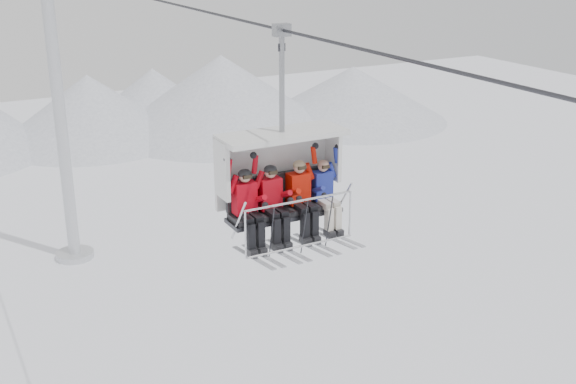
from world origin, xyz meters
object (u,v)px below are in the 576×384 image
skier_far_right (325,193)px  lift_tower_right (63,143)px  chairlift_carrier (279,171)px  skier_center_left (273,201)px  skier_far_left (247,206)px  skier_center_right (301,196)px

skier_far_right → lift_tower_right: bearing=92.2°
chairlift_carrier → skier_far_right: chairlift_carrier is taller
skier_center_left → chairlift_carrier: bearing=46.0°
chairlift_carrier → skier_far_left: (-0.81, -0.30, -0.47)m
skier_center_left → skier_center_right: same height
chairlift_carrier → skier_far_left: chairlift_carrier is taller
skier_center_left → skier_far_right: 1.13m
skier_far_right → skier_center_right: bearing=179.0°
chairlift_carrier → skier_center_right: (0.31, -0.30, -0.47)m
lift_tower_right → skier_center_left: size_ratio=7.99×
chairlift_carrier → lift_tower_right: bearing=90.0°
lift_tower_right → skier_center_left: 22.39m
skier_far_left → skier_center_right: (1.13, 0.00, 0.00)m
chairlift_carrier → skier_center_left: chairlift_carrier is taller
skier_center_right → skier_far_right: size_ratio=1.00×
skier_far_left → skier_center_right: same height
skier_far_right → chairlift_carrier: bearing=159.4°
skier_center_left → lift_tower_right: bearing=89.2°
skier_far_left → skier_center_right: bearing=0.0°
skier_center_right → lift_tower_right: bearing=90.8°
chairlift_carrier → skier_center_left: 0.63m
skier_center_left → skier_center_right: size_ratio=1.00×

